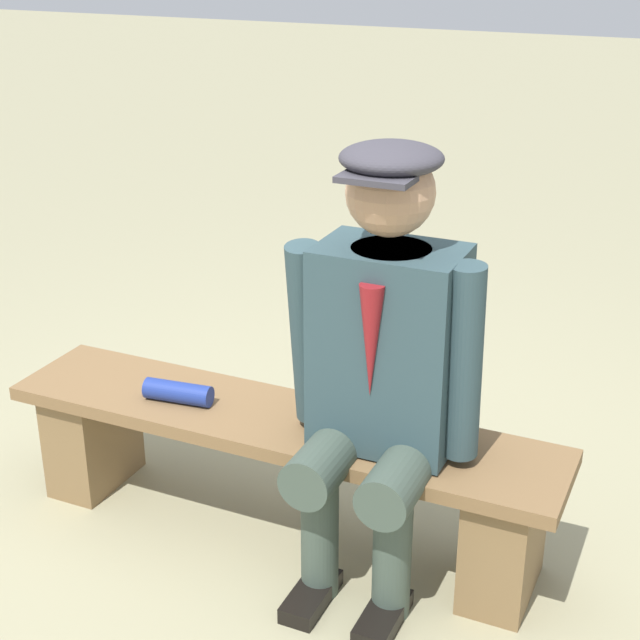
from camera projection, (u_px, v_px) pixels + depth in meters
ground_plane at (281, 530)px, 3.09m from camera, size 30.00×30.00×0.00m
bench at (279, 458)px, 2.98m from camera, size 1.79×0.38×0.42m
seated_man at (382, 359)px, 2.64m from camera, size 0.58×0.54×1.31m
rolled_magazine at (178, 392)px, 3.00m from camera, size 0.23×0.09×0.07m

